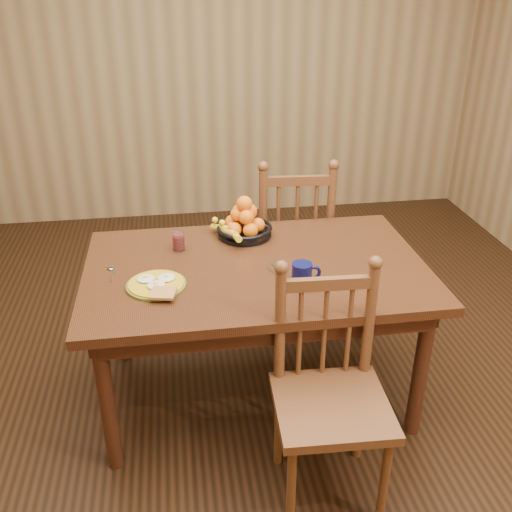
{
  "coord_description": "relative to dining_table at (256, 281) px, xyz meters",
  "views": [
    {
      "loc": [
        -0.35,
        -2.34,
        2.01
      ],
      "look_at": [
        0.0,
        0.0,
        0.8
      ],
      "focal_mm": 40.0,
      "sensor_mm": 36.0,
      "label": 1
    }
  ],
  "objects": [
    {
      "name": "dining_table",
      "position": [
        0.0,
        0.0,
        0.0
      ],
      "size": [
        1.6,
        1.0,
        0.75
      ],
      "color": "black",
      "rests_on": "ground"
    },
    {
      "name": "juice_glass",
      "position": [
        -0.35,
        0.22,
        0.13
      ],
      "size": [
        0.06,
        0.06,
        0.09
      ],
      "color": "silver",
      "rests_on": "dining_table"
    },
    {
      "name": "chair_near",
      "position": [
        0.2,
        -0.64,
        -0.18
      ],
      "size": [
        0.47,
        0.45,
        0.99
      ],
      "rotation": [
        0.0,
        0.0,
        -0.04
      ],
      "color": "#4A2616",
      "rests_on": "ground"
    },
    {
      "name": "breakfast_plate",
      "position": [
        -0.46,
        -0.13,
        0.1
      ],
      "size": [
        0.26,
        0.3,
        0.04
      ],
      "color": "#59601E",
      "rests_on": "dining_table"
    },
    {
      "name": "fruit_bowl",
      "position": [
        -0.02,
        0.34,
        0.15
      ],
      "size": [
        0.32,
        0.32,
        0.22
      ],
      "color": "black",
      "rests_on": "dining_table"
    },
    {
      "name": "chair_far",
      "position": [
        0.33,
        0.72,
        -0.16
      ],
      "size": [
        0.5,
        0.48,
        1.04
      ],
      "rotation": [
        0.0,
        0.0,
        3.07
      ],
      "color": "#4A2616",
      "rests_on": "ground"
    },
    {
      "name": "room",
      "position": [
        0.0,
        0.0,
        0.68
      ],
      "size": [
        4.52,
        5.02,
        2.72
      ],
      "color": "black",
      "rests_on": "ground"
    },
    {
      "name": "coffee_mug",
      "position": [
        0.18,
        -0.2,
        0.14
      ],
      "size": [
        0.13,
        0.09,
        0.1
      ],
      "color": "#0A0E3B",
      "rests_on": "dining_table"
    },
    {
      "name": "spoon",
      "position": [
        -0.67,
        0.05,
        0.09
      ],
      "size": [
        0.04,
        0.16,
        0.01
      ],
      "rotation": [
        0.0,
        0.0,
        -0.07
      ],
      "color": "silver",
      "rests_on": "dining_table"
    },
    {
      "name": "fork",
      "position": [
        0.08,
        -0.07,
        0.09
      ],
      "size": [
        0.07,
        0.18,
        0.0
      ],
      "rotation": [
        0.0,
        0.0,
        0.41
      ],
      "color": "silver",
      "rests_on": "dining_table"
    }
  ]
}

